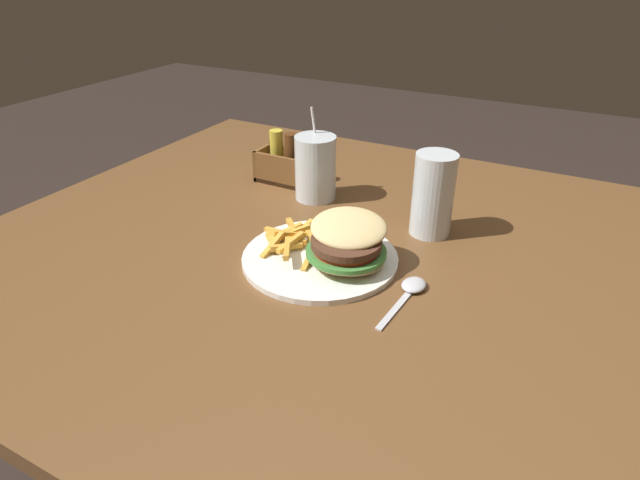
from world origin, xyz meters
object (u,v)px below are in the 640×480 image
Objects in this scene: spoon at (412,288)px; condiment_caddy at (284,164)px; meal_plate_near at (333,249)px; juice_glass at (315,169)px; beer_glass at (433,197)px.

condiment_caddy is (-0.41, 0.29, 0.03)m from spoon.
spoon is 1.24× the size of condiment_caddy.
juice_glass is (-0.16, 0.22, 0.04)m from meal_plate_near.
spoon is at bearing -79.66° from beer_glass.
beer_glass is 0.82× the size of juice_glass.
meal_plate_near is 1.42× the size of juice_glass.
meal_plate_near reaches higher than spoon.
condiment_caddy is (-0.37, 0.09, -0.03)m from beer_glass.
juice_glass reaches higher than beer_glass.
beer_glass is 0.22m from spoon.
beer_glass reaches higher than spoon.
spoon is (0.04, -0.20, -0.07)m from beer_glass.
condiment_caddy is (-0.11, 0.05, -0.02)m from juice_glass.
condiment_caddy reaches higher than meal_plate_near.
meal_plate_near is 1.73× the size of beer_glass.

